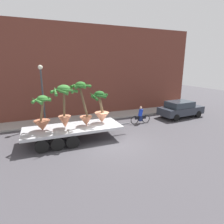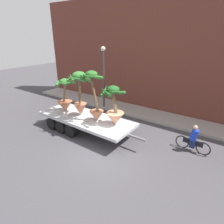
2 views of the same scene
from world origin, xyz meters
name	(u,v)px [view 1 (image 1 of 2)]	position (x,y,z in m)	size (l,w,h in m)	color
ground_plane	(114,143)	(0.00, 0.00, 0.00)	(60.00, 60.00, 0.00)	#423F44
sidewalk	(89,118)	(0.00, 6.10, 0.07)	(24.00, 2.20, 0.15)	#A39E99
building_facade	(83,72)	(0.00, 7.80, 4.32)	(24.00, 1.20, 8.63)	brown
flatbed_trailer	(69,130)	(-2.67, 1.37, 0.77)	(7.37, 2.48, 0.98)	#B7BABF
potted_palm_rear	(42,117)	(-4.25, 1.43, 1.88)	(1.28, 1.36, 2.23)	#B26647
potted_palm_middle	(101,109)	(-0.36, 1.57, 1.98)	(1.37, 1.39, 2.28)	tan
potted_palm_front	(64,104)	(-2.87, 1.45, 2.54)	(1.67, 1.75, 2.81)	#C17251
potted_palm_extra	(84,105)	(-1.63, 1.37, 2.42)	(1.36, 1.39, 2.98)	#C17251
cyclist	(140,116)	(3.74, 2.96, 0.67)	(1.84, 0.37, 1.54)	black
parked_car	(180,109)	(8.38, 3.23, 0.83)	(4.53, 2.21, 1.58)	#2D333D
street_lamp	(42,88)	(-3.99, 5.30, 3.23)	(0.36, 0.36, 4.83)	#383D42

